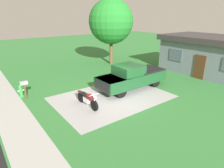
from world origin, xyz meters
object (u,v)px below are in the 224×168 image
neighbor_house (215,55)px  fire_hydrant (21,91)px  mailbox (24,85)px  shade_tree (111,22)px  motorcycle (87,99)px  pickup_truck (133,76)px

neighbor_house → fire_hydrant: bearing=-107.7°
mailbox → shade_tree: (-4.48, 10.46, 3.67)m
motorcycle → shade_tree: shade_tree is taller
mailbox → pickup_truck: bearing=68.6°
mailbox → neighbor_house: (4.52, 15.91, 0.81)m
pickup_truck → shade_tree: size_ratio=0.80×
mailbox → shade_tree: shade_tree is taller
motorcycle → mailbox: (-3.45, -2.78, 0.51)m
fire_hydrant → neighbor_house: size_ratio=0.09×
motorcycle → fire_hydrant: bearing=-144.1°
motorcycle → pickup_truck: (-0.66, 4.35, 0.48)m
shade_tree → neighbor_house: shade_tree is taller
motorcycle → neighbor_house: (1.08, 13.13, 1.32)m
mailbox → neighbor_house: 16.56m
mailbox → neighbor_house: bearing=74.1°
neighbor_house → motorcycle: bearing=-94.7°
pickup_truck → fire_hydrant: (-3.38, -7.28, -0.53)m
shade_tree → mailbox: bearing=-66.8°
shade_tree → neighbor_house: bearing=31.2°
fire_hydrant → neighbor_house: (5.12, 16.06, 1.36)m
motorcycle → shade_tree: (-7.92, 7.68, 4.18)m
fire_hydrant → shade_tree: 12.06m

